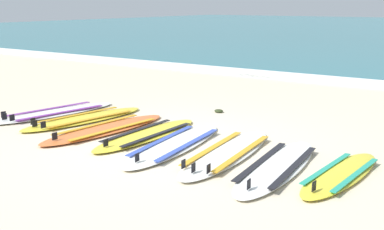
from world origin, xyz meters
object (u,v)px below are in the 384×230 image
(surfboard_0, at_px, (55,113))
(surfboard_1, at_px, (85,119))
(surfboard_4, at_px, (175,144))
(surfboard_3, at_px, (147,134))
(surfboard_5, at_px, (228,152))
(surfboard_2, at_px, (106,129))
(surfboard_7, at_px, (341,174))
(surfboard_6, at_px, (277,166))

(surfboard_0, relative_size, surfboard_1, 1.02)
(surfboard_4, bearing_deg, surfboard_3, 164.99)
(surfboard_5, bearing_deg, surfboard_3, 176.36)
(surfboard_2, distance_m, surfboard_7, 3.87)
(surfboard_3, relative_size, surfboard_6, 0.94)
(surfboard_0, distance_m, surfboard_6, 4.76)
(surfboard_3, distance_m, surfboard_6, 2.33)
(surfboard_3, bearing_deg, surfboard_6, -5.73)
(surfboard_3, xyz_separation_m, surfboard_4, (0.68, -0.18, -0.00))
(surfboard_0, height_order, surfboard_5, same)
(surfboard_5, bearing_deg, surfboard_0, 175.31)
(surfboard_0, xyz_separation_m, surfboard_2, (1.63, -0.34, -0.00))
(surfboard_3, bearing_deg, surfboard_7, -1.26)
(surfboard_2, bearing_deg, surfboard_5, 0.38)
(surfboard_0, xyz_separation_m, surfboard_7, (5.50, -0.29, -0.00))
(surfboard_5, relative_size, surfboard_6, 1.04)
(surfboard_4, height_order, surfboard_7, same)
(surfboard_6, bearing_deg, surfboard_5, 170.38)
(surfboard_0, xyz_separation_m, surfboard_5, (3.93, -0.32, -0.00))
(surfboard_7, bearing_deg, surfboard_6, -167.78)
(surfboard_5, distance_m, surfboard_6, 0.82)
(surfboard_0, relative_size, surfboard_6, 1.04)
(surfboard_1, distance_m, surfboard_6, 3.94)
(surfboard_1, bearing_deg, surfboard_2, -20.29)
(surfboard_1, bearing_deg, surfboard_4, -9.24)
(surfboard_0, distance_m, surfboard_5, 3.95)
(surfboard_2, distance_m, surfboard_4, 1.47)
(surfboard_2, xyz_separation_m, surfboard_6, (3.11, -0.12, 0.00))
(surfboard_4, relative_size, surfboard_5, 0.99)
(surfboard_6, relative_size, surfboard_7, 1.22)
(surfboard_5, bearing_deg, surfboard_2, -179.62)
(surfboard_1, xyz_separation_m, surfboard_2, (0.81, -0.30, -0.00))
(surfboard_5, relative_size, surfboard_7, 1.27)
(surfboard_3, bearing_deg, surfboard_1, 173.28)
(surfboard_0, bearing_deg, surfboard_4, -7.52)
(surfboard_0, distance_m, surfboard_1, 0.82)
(surfboard_1, bearing_deg, surfboard_5, -5.22)
(surfboard_4, relative_size, surfboard_7, 1.26)
(surfboard_2, xyz_separation_m, surfboard_3, (0.79, 0.11, 0.00))
(surfboard_7, bearing_deg, surfboard_2, -179.35)
(surfboard_2, bearing_deg, surfboard_3, 8.08)
(surfboard_5, bearing_deg, surfboard_6, -9.62)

